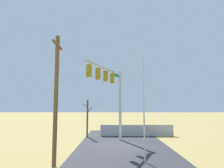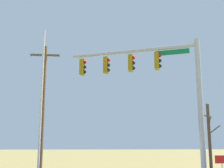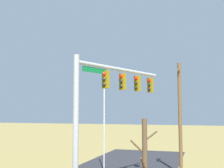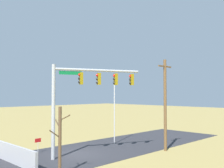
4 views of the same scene
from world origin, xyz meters
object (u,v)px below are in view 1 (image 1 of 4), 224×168
(flagpole, at_px, (144,107))
(open_sign, at_px, (148,132))
(signal_mast, at_px, (112,88))
(utility_pole, at_px, (56,96))
(bare_tree, at_px, (87,118))

(flagpole, relative_size, open_sign, 5.76)
(signal_mast, distance_m, open_sign, 6.01)
(flagpole, xyz_separation_m, utility_pole, (-0.74, 5.55, 0.66))
(flagpole, bearing_deg, signal_mast, 20.45)
(signal_mast, relative_size, open_sign, 5.95)
(bare_tree, bearing_deg, utility_pole, 176.91)
(utility_pole, relative_size, bare_tree, 1.90)
(flagpole, bearing_deg, utility_pole, 97.62)
(flagpole, xyz_separation_m, open_sign, (7.61, -1.56, -2.61))
(flagpole, bearing_deg, open_sign, -11.62)
(signal_mast, bearing_deg, utility_pole, 152.57)
(signal_mast, relative_size, bare_tree, 1.73)
(utility_pole, bearing_deg, flagpole, -82.38)
(signal_mast, bearing_deg, bare_tree, 35.02)
(signal_mast, xyz_separation_m, utility_pole, (-6.53, 3.39, -1.10))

